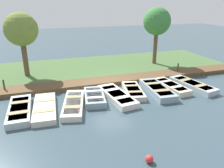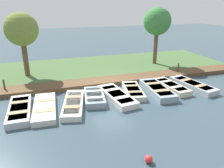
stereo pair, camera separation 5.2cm
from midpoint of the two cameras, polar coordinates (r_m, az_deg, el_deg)
ground_plane at (r=14.81m, az=0.00°, el=-1.22°), size 80.00×80.00×0.00m
shore_bank at (r=19.35m, az=-4.59°, el=4.21°), size 8.00×24.00×0.16m
dock_walkway at (r=15.78m, az=-1.29°, el=0.75°), size 1.51×22.98×0.30m
rowboat_0 at (r=12.53m, az=-22.88°, el=-6.23°), size 3.36×1.10×0.37m
rowboat_1 at (r=12.36m, az=-17.08°, el=-5.93°), size 3.52×1.36×0.34m
rowboat_2 at (r=12.41m, az=-9.92°, el=-5.17°), size 3.63×1.80×0.34m
rowboat_3 at (r=13.11m, az=-4.52°, el=-3.35°), size 2.76×1.55×0.39m
rowboat_4 at (r=13.24m, az=1.37°, el=-3.10°), size 3.60×1.56×0.36m
rowboat_5 at (r=14.06m, az=5.63°, el=-1.79°), size 2.97×1.56×0.35m
rowboat_6 at (r=14.38m, az=11.80°, el=-1.44°), size 3.49×1.43×0.43m
rowboat_7 at (r=15.21m, az=15.27°, el=-0.61°), size 3.09×1.25×0.39m
rowboat_8 at (r=15.90m, az=20.40°, el=-0.26°), size 3.59×1.65×0.39m
mooring_post_near at (r=15.42m, az=-26.20°, el=-0.59°), size 0.11×0.11×0.96m
mooring_post_far at (r=18.36m, az=16.95°, el=3.80°), size 0.11×0.11×0.96m
buoy at (r=8.47m, az=9.72°, el=-18.77°), size 0.30×0.30×0.30m
park_tree_far_left at (r=17.58m, az=-22.49°, el=12.88°), size 2.42×2.42×4.88m
park_tree_left at (r=20.29m, az=11.81°, el=15.56°), size 2.41×2.41×5.15m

